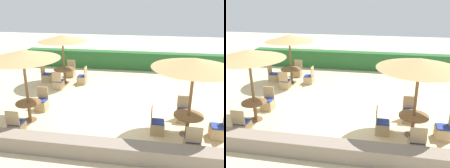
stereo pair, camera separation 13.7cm
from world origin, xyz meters
The scene contains 19 objects.
ground_plane centered at (0.00, 0.00, 0.00)m, with size 40.00×40.00×0.00m, color beige.
hedge_row centered at (0.00, 6.10, 0.55)m, with size 13.00×0.70×1.09m, color #28602D.
stone_border centered at (0.00, -3.16, 0.25)m, with size 10.00×0.56×0.50m, color gray.
parasol_back_left centered at (-2.94, 2.89, 2.37)m, with size 2.48×2.48×2.54m.
round_table_back_left centered at (-2.94, 2.89, 0.60)m, with size 1.09×1.09×0.76m.
patio_chair_back_left_east centered at (-1.97, 2.88, 0.26)m, with size 0.46×0.46×0.93m.
patio_chair_back_left_north centered at (-2.97, 3.94, 0.26)m, with size 0.46×0.46×0.93m.
patio_chair_back_left_south centered at (-2.92, 1.93, 0.26)m, with size 0.46×0.46×0.93m.
patio_chair_back_left_west centered at (-3.96, 2.88, 0.26)m, with size 0.46×0.46×0.93m.
parasol_front_right centered at (2.89, -1.48, 2.47)m, with size 2.63×2.63×2.64m.
round_table_front_right centered at (2.89, -1.48, 0.55)m, with size 0.96×0.96×0.73m.
patio_chair_front_right_west centered at (1.89, -1.53, 0.26)m, with size 0.46×0.46×0.93m.
patio_chair_front_right_east centered at (3.85, -1.52, 0.26)m, with size 0.46×0.46×0.93m.
patio_chair_front_right_north centered at (2.86, -0.48, 0.26)m, with size 0.46×0.46×0.93m.
patio_chair_front_right_south centered at (2.92, -2.47, 0.26)m, with size 0.46×0.46×0.93m.
parasol_front_left centered at (-2.76, -1.41, 2.50)m, with size 2.57×2.57×2.67m.
round_table_front_left centered at (-2.76, -1.41, 0.54)m, with size 0.91×0.91×0.73m.
patio_chair_front_left_north centered at (-2.71, -0.48, 0.26)m, with size 0.46×0.46×0.93m.
patio_chair_front_left_south centered at (-2.72, -2.39, 0.26)m, with size 0.46×0.46×0.93m.
Camera 1 is at (1.65, -9.12, 4.42)m, focal length 40.00 mm.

